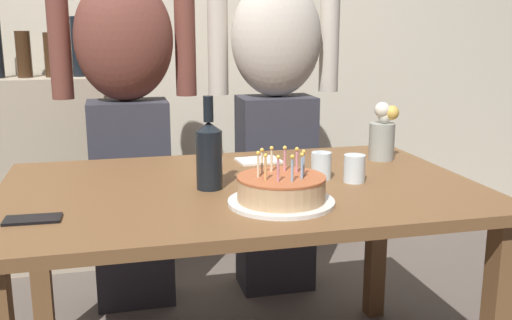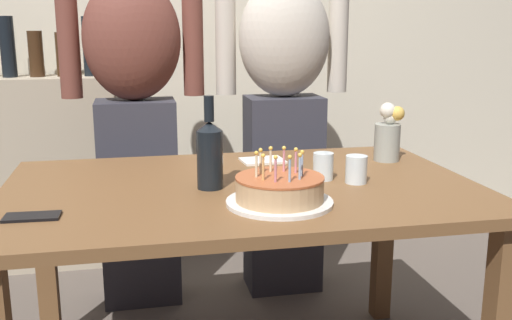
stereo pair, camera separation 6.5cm
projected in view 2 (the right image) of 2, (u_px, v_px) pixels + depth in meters
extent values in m
cube|color=beige|center=(190.00, 13.00, 3.25)|extent=(5.20, 0.10, 2.60)
cube|color=brown|center=(242.00, 190.00, 1.90)|extent=(1.50, 0.96, 0.03)
cube|color=brown|center=(46.00, 265.00, 2.24)|extent=(0.07, 0.07, 0.70)
cube|color=brown|center=(383.00, 239.00, 2.51)|extent=(0.07, 0.07, 0.70)
cylinder|color=white|center=(280.00, 202.00, 1.69)|extent=(0.31, 0.31, 0.01)
cylinder|color=tan|center=(280.00, 189.00, 1.68)|extent=(0.25, 0.25, 0.06)
cylinder|color=#B75B33|center=(280.00, 178.00, 1.67)|extent=(0.25, 0.25, 0.01)
cylinder|color=#93B7DB|center=(300.00, 169.00, 1.63)|extent=(0.01, 0.01, 0.06)
sphere|color=#F9C64C|center=(300.00, 155.00, 1.62)|extent=(0.01, 0.01, 0.01)
cylinder|color=#93B7DB|center=(302.00, 165.00, 1.67)|extent=(0.01, 0.01, 0.06)
sphere|color=#F9C64C|center=(302.00, 152.00, 1.66)|extent=(0.01, 0.01, 0.01)
cylinder|color=pink|center=(296.00, 162.00, 1.71)|extent=(0.01, 0.01, 0.06)
sphere|color=#F9C64C|center=(296.00, 149.00, 1.70)|extent=(0.01, 0.01, 0.01)
cylinder|color=pink|center=(284.00, 161.00, 1.72)|extent=(0.01, 0.01, 0.06)
sphere|color=#F9C64C|center=(284.00, 148.00, 1.72)|extent=(0.01, 0.01, 0.01)
cylinder|color=beige|center=(271.00, 161.00, 1.72)|extent=(0.01, 0.01, 0.06)
sphere|color=#F9C64C|center=(271.00, 148.00, 1.71)|extent=(0.01, 0.01, 0.01)
cylinder|color=beige|center=(261.00, 163.00, 1.70)|extent=(0.01, 0.01, 0.06)
sphere|color=#F9C64C|center=(261.00, 150.00, 1.69)|extent=(0.01, 0.01, 0.01)
cylinder|color=beige|center=(258.00, 166.00, 1.66)|extent=(0.01, 0.01, 0.06)
sphere|color=#F9C64C|center=(258.00, 153.00, 1.65)|extent=(0.01, 0.01, 0.01)
cylinder|color=#EAB266|center=(263.00, 169.00, 1.62)|extent=(0.01, 0.01, 0.06)
sphere|color=#F9C64C|center=(263.00, 156.00, 1.62)|extent=(0.01, 0.01, 0.01)
cylinder|color=pink|center=(276.00, 171.00, 1.61)|extent=(0.01, 0.01, 0.06)
sphere|color=#F9C64C|center=(276.00, 157.00, 1.60)|extent=(0.01, 0.01, 0.01)
cylinder|color=#93B7DB|center=(290.00, 171.00, 1.61)|extent=(0.01, 0.01, 0.06)
sphere|color=#F9C64C|center=(290.00, 157.00, 1.60)|extent=(0.01, 0.01, 0.01)
cylinder|color=silver|center=(356.00, 169.00, 1.91)|extent=(0.07, 0.07, 0.09)
cylinder|color=silver|center=(323.00, 166.00, 1.95)|extent=(0.07, 0.07, 0.09)
cylinder|color=black|center=(210.00, 160.00, 1.84)|extent=(0.08, 0.08, 0.18)
cone|color=black|center=(209.00, 126.00, 1.81)|extent=(0.08, 0.08, 0.03)
cylinder|color=black|center=(209.00, 109.00, 1.80)|extent=(0.03, 0.03, 0.08)
cube|color=black|center=(32.00, 217.00, 1.57)|extent=(0.15, 0.08, 0.01)
cube|color=white|center=(263.00, 160.00, 2.21)|extent=(0.17, 0.13, 0.01)
cylinder|color=#999E93|center=(387.00, 142.00, 2.22)|extent=(0.10, 0.10, 0.14)
sphere|color=silver|center=(388.00, 111.00, 2.19)|extent=(0.06, 0.06, 0.06)
sphere|color=gold|center=(397.00, 113.00, 2.19)|extent=(0.05, 0.05, 0.05)
sphere|color=silver|center=(390.00, 117.00, 2.20)|extent=(0.05, 0.05, 0.05)
cube|color=#33333D|center=(139.00, 203.00, 2.66)|extent=(0.34, 0.23, 0.92)
ellipsoid|color=brown|center=(132.00, 39.00, 2.50)|extent=(0.41, 0.27, 0.52)
cylinder|color=brown|center=(193.00, 44.00, 2.58)|extent=(0.09, 0.09, 0.44)
cylinder|color=brown|center=(69.00, 45.00, 2.48)|extent=(0.09, 0.09, 0.44)
cube|color=#33333D|center=(283.00, 194.00, 2.79)|extent=(0.34, 0.23, 0.92)
ellipsoid|color=beige|center=(285.00, 38.00, 2.63)|extent=(0.41, 0.27, 0.52)
cylinder|color=beige|center=(338.00, 43.00, 2.71)|extent=(0.09, 0.09, 0.44)
cylinder|color=beige|center=(226.00, 44.00, 2.61)|extent=(0.09, 0.09, 0.44)
cube|color=tan|center=(46.00, 172.00, 3.07)|extent=(0.76, 0.30, 0.98)
cylinder|color=black|center=(8.00, 47.00, 2.90)|extent=(0.07, 0.07, 0.30)
cylinder|color=#382314|center=(36.00, 54.00, 2.93)|extent=(0.07, 0.07, 0.22)
cylinder|color=#382314|center=(63.00, 54.00, 2.96)|extent=(0.07, 0.07, 0.22)
cylinder|color=black|center=(89.00, 46.00, 2.98)|extent=(0.07, 0.07, 0.29)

